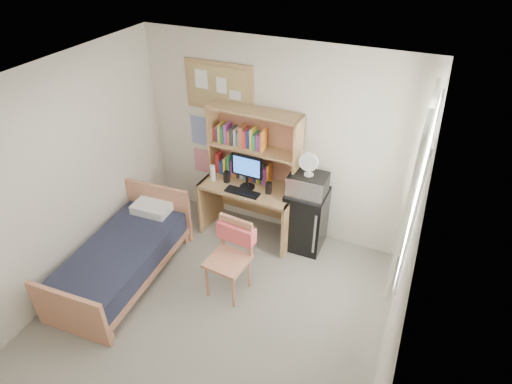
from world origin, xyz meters
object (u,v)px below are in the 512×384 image
at_px(desk_chair, 228,261).
at_px(monitor, 247,173).
at_px(desk_fan, 310,165).
at_px(microwave, 308,184).
at_px(desk, 250,209).
at_px(mini_fridge, 306,219).
at_px(bulletin_board, 219,87).
at_px(bed, 122,262).
at_px(speaker_left, 227,177).
at_px(speaker_right, 269,188).

bearing_deg(desk_chair, monitor, 107.68).
bearing_deg(desk_fan, microwave, 0.00).
bearing_deg(desk, mini_fridge, 6.83).
distance_m(bulletin_board, mini_fridge, 2.01).
xyz_separation_m(desk, bed, (-1.05, -1.40, -0.15)).
height_order(bulletin_board, speaker_left, bulletin_board).
height_order(bed, microwave, microwave).
xyz_separation_m(bed, speaker_right, (1.35, 1.33, 0.62)).
relative_size(desk_chair, mini_fridge, 1.14).
xyz_separation_m(desk_chair, bed, (-1.28, -0.31, -0.24)).
relative_size(desk, mini_fridge, 1.50).
bearing_deg(bulletin_board, speaker_right, -24.53).
bearing_deg(microwave, desk, -177.01).
xyz_separation_m(desk, desk_fan, (0.77, 0.05, 0.86)).
bearing_deg(monitor, mini_fridge, 11.20).
relative_size(desk_chair, speaker_right, 6.12).
height_order(desk, bed, desk).
bearing_deg(desk_fan, desk_chair, -116.13).
xyz_separation_m(desk_chair, microwave, (0.55, 1.14, 0.49)).
xyz_separation_m(monitor, desk_fan, (0.77, 0.11, 0.24)).
xyz_separation_m(monitor, speaker_left, (-0.30, 0.01, -0.14)).
relative_size(bulletin_board, desk, 0.75).
bearing_deg(speaker_left, bed, -117.20).
height_order(desk, mini_fridge, mini_fridge).
bearing_deg(bed, speaker_left, 57.70).
height_order(mini_fridge, speaker_right, speaker_right).
distance_m(desk, microwave, 0.97).
bearing_deg(speaker_left, bulletin_board, 126.01).
relative_size(speaker_left, speaker_right, 1.00).
relative_size(desk, speaker_right, 8.04).
bearing_deg(desk_fan, monitor, -172.61).
bearing_deg(desk_chair, speaker_left, 122.12).
bearing_deg(speaker_left, mini_fridge, 8.10).
xyz_separation_m(speaker_left, desk_fan, (1.07, 0.10, 0.39)).
xyz_separation_m(desk_chair, speaker_left, (-0.53, 1.04, 0.39)).
bearing_deg(desk_chair, bed, -161.00).
distance_m(bulletin_board, desk_chair, 2.16).
distance_m(desk, monitor, 0.62).
distance_m(desk, desk_fan, 1.15).
height_order(mini_fridge, desk_fan, desk_fan).
bearing_deg(bulletin_board, desk_chair, -61.21).
height_order(speaker_left, microwave, microwave).
xyz_separation_m(bed, microwave, (1.82, 1.45, 0.73)).
relative_size(mini_fridge, bed, 0.48).
distance_m(speaker_left, desk_fan, 1.14).
height_order(monitor, desk_fan, desk_fan).
xyz_separation_m(bed, speaker_left, (0.75, 1.35, 0.62)).
bearing_deg(mini_fridge, bulletin_board, 168.72).
bearing_deg(desk_chair, desk_fan, 69.77).
bearing_deg(desk, speaker_left, -168.69).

